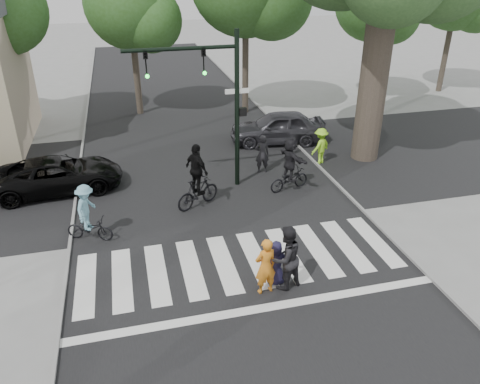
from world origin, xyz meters
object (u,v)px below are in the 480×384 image
(pedestrian_woman, at_px, (265,266))
(cyclist_right, at_px, (290,167))
(cyclist_left, at_px, (88,217))
(car_grey, at_px, (278,127))
(cyclist_mid, at_px, (197,182))
(pedestrian_child, at_px, (276,263))
(pedestrian_adult, at_px, (286,258))
(car_suv, at_px, (58,175))
(traffic_signal, at_px, (214,90))

(pedestrian_woman, xyz_separation_m, cyclist_right, (2.75, 5.78, 0.12))
(cyclist_left, height_order, car_grey, cyclist_left)
(cyclist_left, xyz_separation_m, cyclist_right, (7.45, 1.83, 0.13))
(cyclist_left, distance_m, cyclist_mid, 4.00)
(pedestrian_child, xyz_separation_m, pedestrian_adult, (0.21, -0.22, 0.28))
(cyclist_right, distance_m, car_suv, 8.97)
(pedestrian_woman, distance_m, cyclist_left, 6.13)
(car_suv, bearing_deg, car_grey, -78.52)
(pedestrian_child, relative_size, cyclist_left, 0.69)
(cyclist_right, relative_size, car_suv, 0.45)
(cyclist_left, xyz_separation_m, car_grey, (8.65, 6.90, -0.06))
(car_grey, bearing_deg, cyclist_left, -43.29)
(cyclist_left, xyz_separation_m, cyclist_mid, (3.76, 1.36, 0.15))
(cyclist_right, bearing_deg, cyclist_mid, -172.70)
(cyclist_left, height_order, cyclist_right, cyclist_right)
(cyclist_mid, bearing_deg, pedestrian_woman, -80.04)
(traffic_signal, xyz_separation_m, cyclist_left, (-4.75, -2.80, -3.06))
(traffic_signal, distance_m, car_suv, 6.92)
(cyclist_mid, bearing_deg, traffic_signal, 55.60)
(cyclist_left, bearing_deg, pedestrian_adult, -36.04)
(pedestrian_adult, xyz_separation_m, cyclist_left, (-5.30, 3.86, -0.11))
(pedestrian_woman, distance_m, pedestrian_adult, 0.62)
(pedestrian_child, distance_m, car_grey, 11.12)
(traffic_signal, distance_m, pedestrian_woman, 7.41)
(pedestrian_woman, height_order, pedestrian_adult, pedestrian_adult)
(traffic_signal, height_order, car_suv, traffic_signal)
(pedestrian_woman, relative_size, car_grey, 0.37)
(pedestrian_child, height_order, cyclist_right, cyclist_right)
(pedestrian_woman, bearing_deg, cyclist_left, -50.01)
(pedestrian_child, height_order, car_suv, same)
(traffic_signal, bearing_deg, car_suv, 168.98)
(pedestrian_woman, distance_m, cyclist_mid, 5.39)
(pedestrian_woman, height_order, car_suv, pedestrian_woman)
(traffic_signal, height_order, cyclist_left, traffic_signal)
(pedestrian_child, relative_size, car_grey, 0.29)
(cyclist_right, bearing_deg, pedestrian_woman, -115.47)
(cyclist_mid, height_order, car_suv, cyclist_mid)
(pedestrian_woman, height_order, cyclist_mid, cyclist_mid)
(cyclist_left, relative_size, car_grey, 0.42)
(cyclist_right, height_order, car_grey, cyclist_right)
(pedestrian_child, bearing_deg, traffic_signal, -79.42)
(pedestrian_adult, height_order, cyclist_mid, cyclist_mid)
(car_suv, distance_m, car_grey, 10.33)
(pedestrian_adult, distance_m, car_suv, 10.22)
(car_grey, bearing_deg, cyclist_right, -5.18)
(traffic_signal, relative_size, pedestrian_child, 4.48)
(pedestrian_child, xyz_separation_m, cyclist_right, (2.35, 5.47, 0.30))
(pedestrian_woman, distance_m, pedestrian_child, 0.53)
(pedestrian_adult, height_order, car_suv, pedestrian_adult)
(cyclist_right, bearing_deg, traffic_signal, 160.20)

